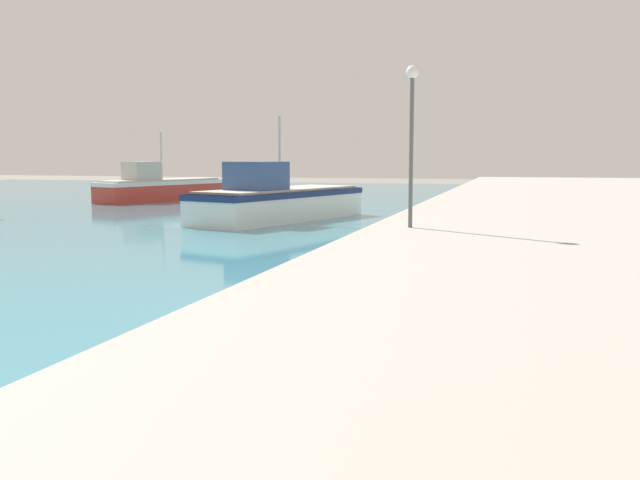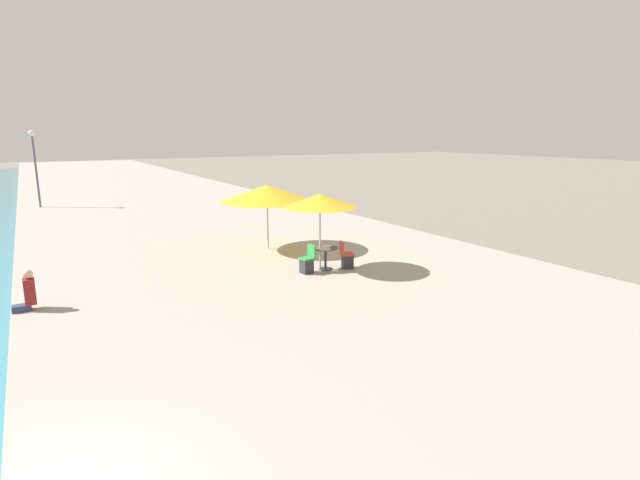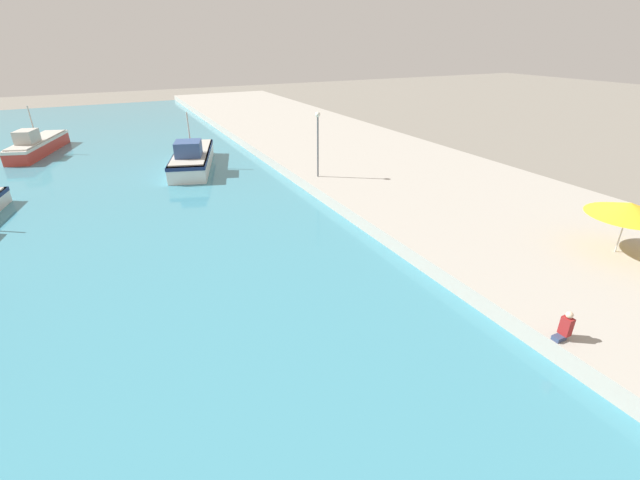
{
  "view_description": "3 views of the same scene",
  "coord_description": "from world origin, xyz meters",
  "px_view_note": "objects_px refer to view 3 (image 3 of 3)",
  "views": [
    {
      "loc": [
        4.38,
        8.54,
        2.81
      ],
      "look_at": [
        1.5,
        18.56,
        1.59
      ],
      "focal_mm": 40.0,
      "sensor_mm": 36.0,
      "label": 1
    },
    {
      "loc": [
        0.71,
        -5.53,
        5.2
      ],
      "look_at": [
        8.71,
        8.09,
        1.79
      ],
      "focal_mm": 28.0,
      "sensor_mm": 36.0,
      "label": 2
    },
    {
      "loc": [
        -12.1,
        1.86,
        10.02
      ],
      "look_at": [
        -4.0,
        18.0,
        1.39
      ],
      "focal_mm": 24.0,
      "sensor_mm": 36.0,
      "label": 3
    }
  ],
  "objects_px": {
    "fishing_boat_distant": "(37,145)",
    "cafe_umbrella_white": "(629,209)",
    "fishing_boat_far": "(192,158)",
    "lamppost": "(318,134)",
    "person_at_quay": "(565,327)"
  },
  "relations": [
    {
      "from": "fishing_boat_distant",
      "to": "person_at_quay",
      "type": "distance_m",
      "value": 44.5
    },
    {
      "from": "fishing_boat_distant",
      "to": "cafe_umbrella_white",
      "type": "relative_size",
      "value": 2.74
    },
    {
      "from": "fishing_boat_far",
      "to": "person_at_quay",
      "type": "bearing_deg",
      "value": -60.48
    },
    {
      "from": "cafe_umbrella_white",
      "to": "lamppost",
      "type": "distance_m",
      "value": 18.6
    },
    {
      "from": "fishing_boat_distant",
      "to": "cafe_umbrella_white",
      "type": "bearing_deg",
      "value": -36.95
    },
    {
      "from": "cafe_umbrella_white",
      "to": "person_at_quay",
      "type": "relative_size",
      "value": 3.34
    },
    {
      "from": "fishing_boat_distant",
      "to": "person_at_quay",
      "type": "xyz_separation_m",
      "value": [
        18.26,
        -40.58,
        0.36
      ]
    },
    {
      "from": "fishing_boat_far",
      "to": "cafe_umbrella_white",
      "type": "relative_size",
      "value": 2.81
    },
    {
      "from": "fishing_boat_distant",
      "to": "cafe_umbrella_white",
      "type": "height_order",
      "value": "fishing_boat_distant"
    },
    {
      "from": "fishing_boat_far",
      "to": "cafe_umbrella_white",
      "type": "bearing_deg",
      "value": -43.8
    },
    {
      "from": "fishing_boat_distant",
      "to": "cafe_umbrella_white",
      "type": "xyz_separation_m",
      "value": [
        26.34,
        -37.44,
        2.05
      ]
    },
    {
      "from": "person_at_quay",
      "to": "lamppost",
      "type": "xyz_separation_m",
      "value": [
        0.82,
        20.24,
        2.63
      ]
    },
    {
      "from": "fishing_boat_far",
      "to": "lamppost",
      "type": "distance_m",
      "value": 11.88
    },
    {
      "from": "fishing_boat_far",
      "to": "cafe_umbrella_white",
      "type": "xyz_separation_m",
      "value": [
        14.44,
        -26.08,
        2.02
      ]
    },
    {
      "from": "fishing_boat_far",
      "to": "cafe_umbrella_white",
      "type": "distance_m",
      "value": 29.88
    }
  ]
}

